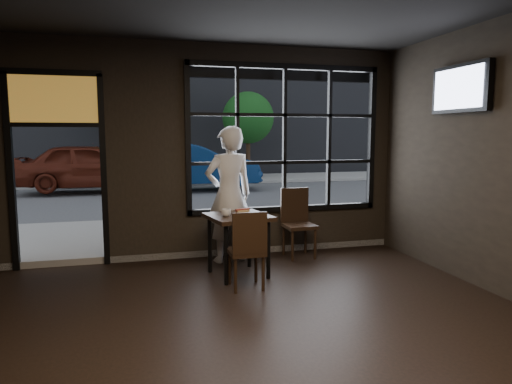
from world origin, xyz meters
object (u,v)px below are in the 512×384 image
object	(u,v)px
man	(229,195)
cafe_table	(238,245)
navy_car	(191,166)
chair_near	(246,249)

from	to	relation	value
man	cafe_table	bearing A→B (deg)	78.21
man	navy_car	size ratio (longest dim) A/B	0.44
cafe_table	chair_near	distance (m)	0.51
chair_near	man	distance (m)	1.32
cafe_table	navy_car	world-z (taller)	navy_car
man	chair_near	bearing A→B (deg)	78.08
man	navy_car	distance (m)	8.63
cafe_table	chair_near	xyz separation A→B (m)	(-0.02, -0.51, 0.07)
man	navy_car	world-z (taller)	man
cafe_table	navy_car	xyz separation A→B (m)	(0.47, 9.33, 0.43)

